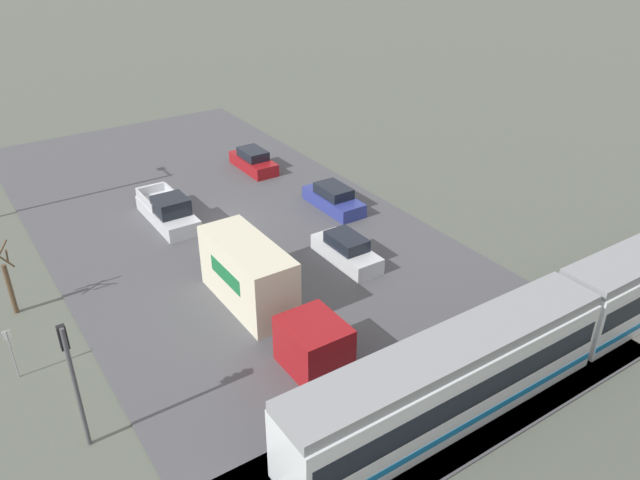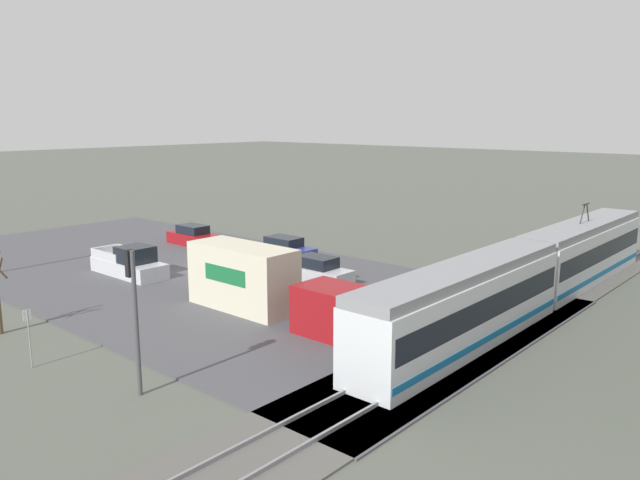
# 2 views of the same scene
# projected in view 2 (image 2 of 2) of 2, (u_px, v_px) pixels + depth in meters

# --- Properties ---
(ground_plane) EXTENTS (320.00, 320.00, 0.00)m
(ground_plane) POSITION_uv_depth(u_px,v_px,m) (186.00, 273.00, 39.82)
(ground_plane) COLOR #565B51
(road_surface) EXTENTS (20.79, 43.91, 0.08)m
(road_surface) POSITION_uv_depth(u_px,v_px,m) (186.00, 272.00, 39.81)
(road_surface) COLOR #4C4C51
(road_surface) RESTS_ON ground
(rail_bed) EXTENTS (52.74, 4.40, 0.22)m
(rail_bed) POSITION_uv_depth(u_px,v_px,m) (462.00, 345.00, 27.10)
(rail_bed) COLOR #5B5954
(rail_bed) RESTS_ON ground
(light_rail_tram) EXTENTS (28.99, 2.55, 4.66)m
(light_rail_tram) POSITION_uv_depth(u_px,v_px,m) (532.00, 275.00, 32.13)
(light_rail_tram) COLOR white
(light_rail_tram) RESTS_ON ground
(box_truck) EXTENTS (2.40, 10.29, 3.29)m
(box_truck) POSITION_uv_depth(u_px,v_px,m) (262.00, 284.00, 31.06)
(box_truck) COLOR maroon
(box_truck) RESTS_ON ground
(pickup_truck) EXTENTS (2.06, 5.70, 1.91)m
(pickup_truck) POSITION_uv_depth(u_px,v_px,m) (130.00, 264.00, 38.86)
(pickup_truck) COLOR silver
(pickup_truck) RESTS_ON ground
(sedan_car_0) EXTENTS (1.77, 4.50, 1.54)m
(sedan_car_0) POSITION_uv_depth(u_px,v_px,m) (193.00, 237.00, 48.19)
(sedan_car_0) COLOR maroon
(sedan_car_0) RESTS_ON ground
(sedan_car_1) EXTENTS (1.74, 4.54, 1.58)m
(sedan_car_1) POSITION_uv_depth(u_px,v_px,m) (317.00, 271.00, 37.18)
(sedan_car_1) COLOR silver
(sedan_car_1) RESTS_ON ground
(sedan_car_2) EXTENTS (1.82, 4.73, 1.53)m
(sedan_car_2) POSITION_uv_depth(u_px,v_px,m) (284.00, 250.00, 43.46)
(sedan_car_2) COLOR navy
(sedan_car_2) RESTS_ON ground
(traffic_light_pole) EXTENTS (0.28, 0.47, 5.28)m
(traffic_light_pole) POSITION_uv_depth(u_px,v_px,m) (134.00, 303.00, 21.71)
(traffic_light_pole) COLOR #47474C
(traffic_light_pole) RESTS_ON ground
(no_parking_sign) EXTENTS (0.32, 0.08, 2.39)m
(no_parking_sign) POSITION_uv_depth(u_px,v_px,m) (29.00, 333.00, 24.46)
(no_parking_sign) COLOR gray
(no_parking_sign) RESTS_ON ground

